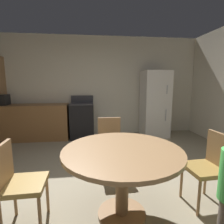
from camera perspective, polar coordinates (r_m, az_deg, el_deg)
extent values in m
plane|color=gray|center=(2.53, -3.71, -25.47)|extent=(14.00, 14.00, 0.00)
cube|color=silver|center=(5.08, -5.66, 8.20)|extent=(6.10, 0.12, 2.70)
cube|color=olive|center=(5.05, -25.33, -2.94)|extent=(2.06, 0.60, 0.90)
cube|color=black|center=(4.79, -9.51, -2.80)|extent=(0.60, 0.60, 0.90)
cube|color=#38383D|center=(4.72, -9.66, 2.68)|extent=(0.60, 0.60, 0.02)
cube|color=#38383D|center=(4.99, -9.53, 4.18)|extent=(0.60, 0.04, 0.18)
cube|color=white|center=(4.97, 13.53, 2.53)|extent=(0.68, 0.66, 1.76)
cylinder|color=#B2B2B7|center=(4.69, 17.23, 6.89)|extent=(0.02, 0.02, 0.22)
cylinder|color=#B2B2B7|center=(4.76, 16.85, -0.95)|extent=(0.02, 0.02, 0.30)
cylinder|color=#9E754C|center=(2.27, 3.14, -29.61)|extent=(0.53, 0.53, 0.03)
cylinder|color=#9E754C|center=(2.07, 3.23, -22.15)|extent=(0.14, 0.14, 0.72)
cylinder|color=#9E754C|center=(1.90, 3.33, -12.33)|extent=(1.26, 1.26, 0.04)
cylinder|color=#9E754C|center=(2.87, 3.47, -15.98)|extent=(0.03, 0.03, 0.43)
cylinder|color=#9E754C|center=(2.83, -3.58, -16.38)|extent=(0.03, 0.03, 0.43)
cylinder|color=#9E754C|center=(3.18, 2.25, -13.41)|extent=(0.03, 0.03, 0.43)
cylinder|color=#9E754C|center=(3.14, -4.05, -13.71)|extent=(0.03, 0.03, 0.43)
cube|color=#A37F3D|center=(2.91, -0.49, -10.60)|extent=(0.41, 0.41, 0.05)
cube|color=#9E754C|center=(3.02, -0.92, -5.70)|extent=(0.38, 0.04, 0.42)
cylinder|color=#9E754C|center=(2.30, -19.98, -23.46)|extent=(0.03, 0.03, 0.43)
cylinder|color=#9E754C|center=(2.03, -22.10, -28.54)|extent=(0.03, 0.03, 0.43)
cylinder|color=#9E754C|center=(2.39, -28.67, -22.75)|extent=(0.03, 0.03, 0.43)
cylinder|color=#9E754C|center=(2.13, -32.14, -27.33)|extent=(0.03, 0.03, 0.43)
cube|color=#A37F3D|center=(2.08, -26.21, -20.08)|extent=(0.41, 0.41, 0.05)
cube|color=#9E754C|center=(2.06, -31.57, -14.44)|extent=(0.05, 0.38, 0.42)
cylinder|color=#9E754C|center=(2.33, 26.09, -23.49)|extent=(0.03, 0.03, 0.43)
cylinder|color=#9E754C|center=(2.57, 21.34, -19.91)|extent=(0.03, 0.03, 0.43)
cylinder|color=#9E754C|center=(2.75, 27.73, -18.34)|extent=(0.03, 0.03, 0.43)
cube|color=#A37F3D|center=(2.43, 27.41, -15.86)|extent=(0.42, 0.42, 0.05)
cube|color=#9E754C|center=(2.46, 31.15, -10.56)|extent=(0.06, 0.38, 0.42)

